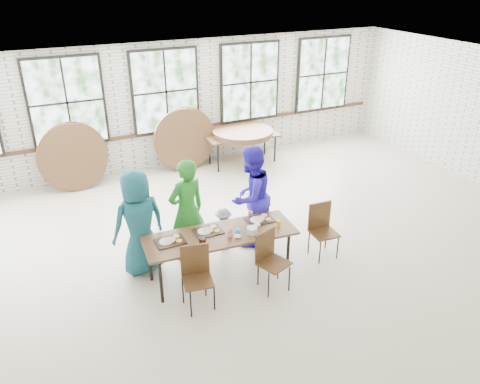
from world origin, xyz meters
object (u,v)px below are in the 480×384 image
object	(u,v)px
dining_table	(220,237)
chair_near_left	(196,271)
storage_table	(242,137)
chair_near_right	(269,255)

from	to	relation	value
dining_table	chair_near_left	xyz separation A→B (m)	(-0.61, -0.53, -0.13)
chair_near_left	storage_table	size ratio (longest dim) A/B	0.52
chair_near_right	dining_table	bearing A→B (deg)	111.05
chair_near_left	chair_near_right	world-z (taller)	same
dining_table	storage_table	distance (m)	4.72
dining_table	storage_table	xyz separation A→B (m)	(2.36, 4.09, -0.00)
chair_near_left	chair_near_right	size ratio (longest dim) A/B	1.00
dining_table	chair_near_left	size ratio (longest dim) A/B	2.58
dining_table	storage_table	size ratio (longest dim) A/B	1.33
chair_near_right	storage_table	size ratio (longest dim) A/B	0.52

